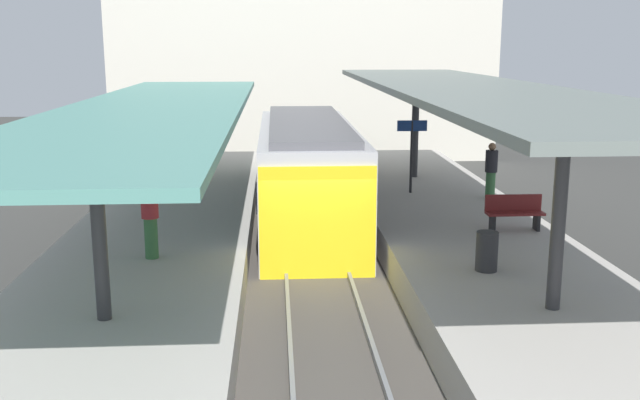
# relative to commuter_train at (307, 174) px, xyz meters

# --- Properties ---
(ground_plane) EXTENTS (80.00, 80.00, 0.00)m
(ground_plane) POSITION_rel_commuter_train_xyz_m (0.00, -4.42, -1.73)
(ground_plane) COLOR #383835
(platform_left) EXTENTS (4.40, 28.00, 1.00)m
(platform_left) POSITION_rel_commuter_train_xyz_m (-3.80, -4.42, -1.23)
(platform_left) COLOR #ADA8A0
(platform_left) RESTS_ON ground_plane
(platform_right) EXTENTS (4.40, 28.00, 1.00)m
(platform_right) POSITION_rel_commuter_train_xyz_m (3.80, -4.42, -1.23)
(platform_right) COLOR #ADA8A0
(platform_right) RESTS_ON ground_plane
(track_ballast) EXTENTS (3.20, 28.00, 0.20)m
(track_ballast) POSITION_rel_commuter_train_xyz_m (0.00, -4.42, -1.63)
(track_ballast) COLOR #4C4742
(track_ballast) RESTS_ON ground_plane
(rail_near_side) EXTENTS (0.08, 28.00, 0.14)m
(rail_near_side) POSITION_rel_commuter_train_xyz_m (-0.72, -4.42, -1.46)
(rail_near_side) COLOR slate
(rail_near_side) RESTS_ON track_ballast
(rail_far_side) EXTENTS (0.08, 28.00, 0.14)m
(rail_far_side) POSITION_rel_commuter_train_xyz_m (0.72, -4.42, -1.46)
(rail_far_side) COLOR slate
(rail_far_side) RESTS_ON track_ballast
(commuter_train) EXTENTS (2.78, 10.16, 3.10)m
(commuter_train) POSITION_rel_commuter_train_xyz_m (0.00, 0.00, 0.00)
(commuter_train) COLOR #ADADB2
(commuter_train) RESTS_ON track_ballast
(canopy_left) EXTENTS (4.18, 21.00, 3.03)m
(canopy_left) POSITION_rel_commuter_train_xyz_m (-3.80, -3.02, 2.18)
(canopy_left) COLOR #333335
(canopy_left) RESTS_ON platform_left
(canopy_right) EXTENTS (4.18, 21.00, 3.47)m
(canopy_right) POSITION_rel_commuter_train_xyz_m (3.80, -3.02, 2.61)
(canopy_right) COLOR #333335
(canopy_right) RESTS_ON platform_right
(platform_bench) EXTENTS (1.40, 0.41, 0.86)m
(platform_bench) POSITION_rel_commuter_train_xyz_m (4.87, -4.01, -0.26)
(platform_bench) COLOR black
(platform_bench) RESTS_ON platform_right
(platform_sign) EXTENTS (0.90, 0.08, 2.21)m
(platform_sign) POSITION_rel_commuter_train_xyz_m (3.18, 0.61, 0.90)
(platform_sign) COLOR #262628
(platform_sign) RESTS_ON platform_right
(litter_bin) EXTENTS (0.44, 0.44, 0.80)m
(litter_bin) POSITION_rel_commuter_train_xyz_m (3.26, -7.16, -0.33)
(litter_bin) COLOR #2D2D30
(litter_bin) RESTS_ON platform_right
(passenger_near_bench) EXTENTS (0.36, 0.36, 1.64)m
(passenger_near_bench) POSITION_rel_commuter_train_xyz_m (5.38, -0.32, 0.12)
(passenger_near_bench) COLOR #386B3D
(passenger_near_bench) RESTS_ON platform_right
(passenger_mid_platform) EXTENTS (0.36, 0.36, 1.65)m
(passenger_mid_platform) POSITION_rel_commuter_train_xyz_m (-3.58, -5.86, 0.13)
(passenger_mid_platform) COLOR #386B3D
(passenger_mid_platform) RESTS_ON platform_left
(station_building_backdrop) EXTENTS (18.00, 6.00, 11.00)m
(station_building_backdrop) POSITION_rel_commuter_train_xyz_m (0.50, 15.58, 3.77)
(station_building_backdrop) COLOR beige
(station_building_backdrop) RESTS_ON ground_plane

